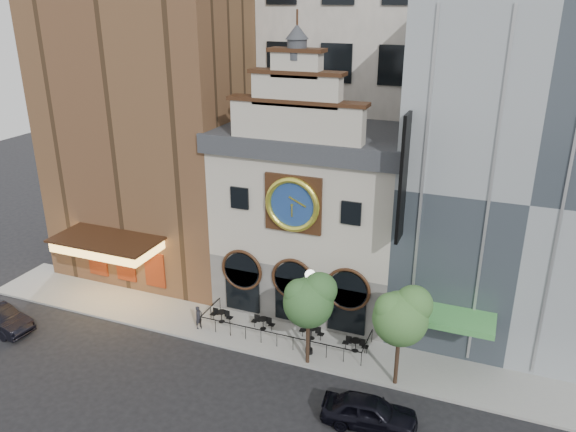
% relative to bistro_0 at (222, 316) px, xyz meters
% --- Properties ---
extents(ground, '(120.00, 120.00, 0.00)m').
position_rel_bistro_0_xyz_m(ground, '(4.47, -2.46, -0.61)').
color(ground, black).
rests_on(ground, ground).
extents(sidewalk, '(44.00, 5.00, 0.15)m').
position_rel_bistro_0_xyz_m(sidewalk, '(4.47, 0.04, -0.54)').
color(sidewalk, gray).
rests_on(sidewalk, ground).
extents(clock_building, '(12.60, 8.78, 18.65)m').
position_rel_bistro_0_xyz_m(clock_building, '(4.47, 5.36, 6.07)').
color(clock_building, '#605E5B').
rests_on(clock_building, ground).
extents(theater_building, '(14.00, 15.60, 25.00)m').
position_rel_bistro_0_xyz_m(theater_building, '(-8.53, 7.50, 11.99)').
color(theater_building, brown).
rests_on(theater_building, ground).
extents(retail_building, '(14.00, 14.40, 20.00)m').
position_rel_bistro_0_xyz_m(retail_building, '(17.47, 7.53, 9.53)').
color(retail_building, gray).
rests_on(retail_building, ground).
extents(office_tower, '(20.00, 16.00, 40.00)m').
position_rel_bistro_0_xyz_m(office_tower, '(4.47, 17.54, 19.39)').
color(office_tower, silver).
rests_on(office_tower, ground).
extents(cafe_railing, '(10.60, 2.60, 0.90)m').
position_rel_bistro_0_xyz_m(cafe_railing, '(4.47, 0.04, -0.01)').
color(cafe_railing, black).
rests_on(cafe_railing, sidewalk).
extents(bistro_0, '(1.58, 0.68, 0.90)m').
position_rel_bistro_0_xyz_m(bistro_0, '(0.00, 0.00, 0.00)').
color(bistro_0, black).
rests_on(bistro_0, sidewalk).
extents(bistro_1, '(1.58, 0.68, 0.90)m').
position_rel_bistro_0_xyz_m(bistro_1, '(2.89, 0.22, 0.00)').
color(bistro_1, black).
rests_on(bistro_1, sidewalk).
extents(bistro_2, '(1.58, 0.68, 0.90)m').
position_rel_bistro_0_xyz_m(bistro_2, '(6.17, 0.34, 0.00)').
color(bistro_2, black).
rests_on(bistro_2, sidewalk).
extents(bistro_3, '(1.58, 0.68, 0.90)m').
position_rel_bistro_0_xyz_m(bistro_3, '(9.07, 0.03, 0.00)').
color(bistro_3, black).
rests_on(bistro_3, sidewalk).
extents(car_right, '(4.97, 2.42, 1.63)m').
position_rel_bistro_0_xyz_m(car_right, '(11.33, -5.68, 0.20)').
color(car_right, black).
rests_on(car_right, ground).
extents(pedestrian, '(0.47, 0.63, 1.55)m').
position_rel_bistro_0_xyz_m(pedestrian, '(-1.02, -1.18, 0.31)').
color(pedestrian, black).
rests_on(pedestrian, sidewalk).
extents(lamppost, '(1.67, 1.08, 5.58)m').
position_rel_bistro_0_xyz_m(lamppost, '(6.55, -1.20, 2.99)').
color(lamppost, black).
rests_on(lamppost, sidewalk).
extents(tree_left, '(2.98, 2.87, 5.74)m').
position_rel_bistro_0_xyz_m(tree_left, '(6.81, -2.03, 3.75)').
color(tree_left, '#382619').
rests_on(tree_left, sidewalk).
extents(tree_right, '(3.08, 2.97, 5.94)m').
position_rel_bistro_0_xyz_m(tree_right, '(11.98, -2.02, 3.89)').
color(tree_right, '#382619').
rests_on(tree_right, sidewalk).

